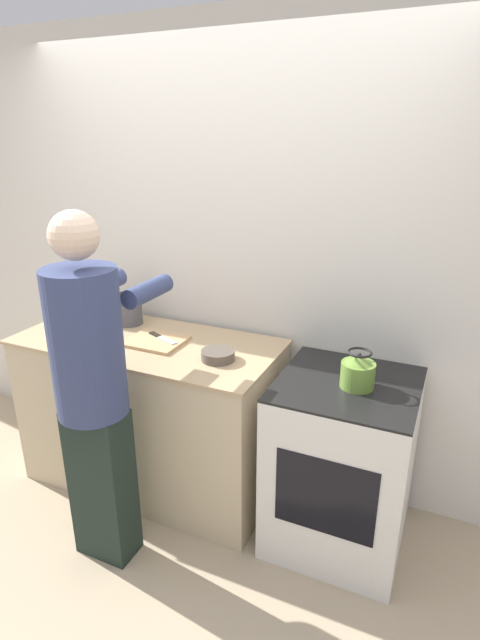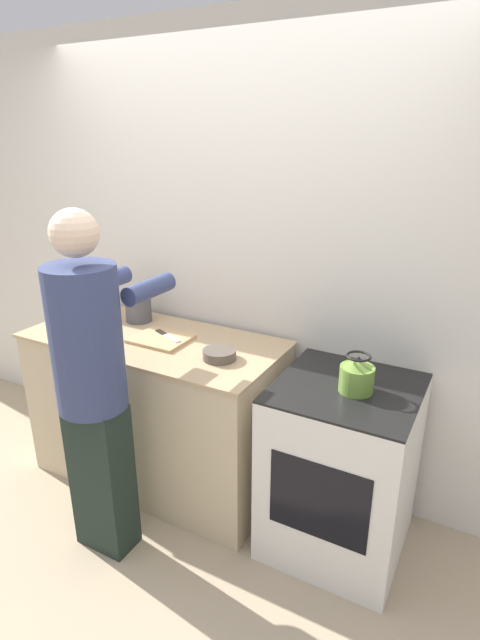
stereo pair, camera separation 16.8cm
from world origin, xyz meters
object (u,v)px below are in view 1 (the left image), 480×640
object	(u,v)px
cutting_board	(156,341)
person	(93,384)
bowl_prep	(218,355)
knife	(162,338)
kettle	(358,372)
canister_jar	(129,309)
oven	(341,463)

from	to	relation	value
cutting_board	person	bearing A→B (deg)	-86.39
person	bowl_prep	distance (m)	0.63
knife	bowl_prep	distance (m)	0.40
person	knife	distance (m)	0.60
cutting_board	knife	size ratio (longest dim) A/B	1.40
person	bowl_prep	world-z (taller)	person
kettle	canister_jar	xyz separation A→B (m)	(-1.42, 0.21, 0.04)
cutting_board	knife	distance (m)	0.04
oven	knife	size ratio (longest dim) A/B	4.08
oven	kettle	distance (m)	0.53
person	cutting_board	size ratio (longest dim) A/B	5.60
bowl_prep	canister_jar	size ratio (longest dim) A/B	0.94
cutting_board	canister_jar	xyz separation A→B (m)	(-0.31, 0.19, 0.08)
canister_jar	knife	bearing A→B (deg)	-25.39
bowl_prep	kettle	bearing A→B (deg)	2.89
knife	person	bearing A→B (deg)	-66.37
cutting_board	canister_jar	world-z (taller)	canister_jar
person	kettle	xyz separation A→B (m)	(1.08, 0.54, 0.04)
kettle	oven	bearing A→B (deg)	152.56
oven	kettle	size ratio (longest dim) A/B	4.99
person	cutting_board	world-z (taller)	person
knife	bowl_prep	size ratio (longest dim) A/B	1.28
person	kettle	world-z (taller)	person
kettle	canister_jar	world-z (taller)	canister_jar
oven	kettle	world-z (taller)	kettle
cutting_board	knife	bearing A→B (deg)	59.17
kettle	bowl_prep	bearing A→B (deg)	-177.11
oven	knife	world-z (taller)	knife
knife	bowl_prep	xyz separation A→B (m)	(0.39, -0.09, 0.00)
cutting_board	bowl_prep	size ratio (longest dim) A/B	1.79
person	canister_jar	world-z (taller)	person
cutting_board	bowl_prep	distance (m)	0.42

